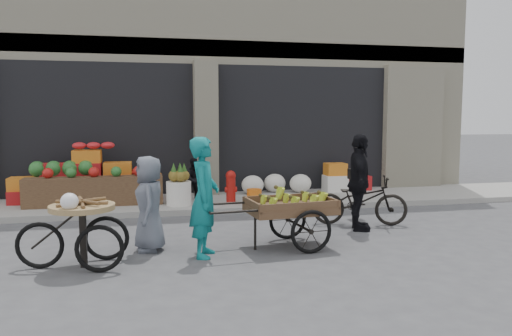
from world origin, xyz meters
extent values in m
plane|color=#424244|center=(0.00, 0.00, 0.00)|extent=(80.00, 80.00, 0.00)
cube|color=gray|center=(0.00, 4.10, 0.06)|extent=(18.00, 2.20, 0.12)
cube|color=beige|center=(0.00, 8.20, 3.50)|extent=(14.00, 6.00, 7.00)
cube|color=gray|center=(0.00, 5.35, 3.60)|extent=(14.00, 0.30, 0.40)
cube|color=black|center=(-2.48, 6.00, 1.67)|extent=(4.40, 1.60, 3.10)
cube|color=black|center=(2.48, 6.00, 1.67)|extent=(4.40, 1.60, 3.10)
cube|color=beige|center=(0.00, 5.15, 1.67)|extent=(0.55, 0.80, 3.22)
cube|color=brown|center=(-2.48, 3.95, 0.42)|extent=(2.80, 0.45, 0.60)
sphere|color=#1E5923|center=(-3.17, 4.45, 0.86)|extent=(0.34, 0.34, 0.34)
cylinder|color=silver|center=(-0.75, 3.60, 0.37)|extent=(0.52, 0.52, 0.50)
cylinder|color=#A5140F|center=(0.35, 3.55, 0.40)|extent=(0.20, 0.20, 0.56)
sphere|color=#A5140F|center=(0.35, 3.55, 0.72)|extent=(0.22, 0.22, 0.22)
cylinder|color=orange|center=(0.85, 3.50, 0.27)|extent=(0.32, 0.32, 0.30)
ellipsoid|color=silver|center=(1.68, 4.70, 0.34)|extent=(1.70, 0.60, 0.44)
imported|color=black|center=(-0.35, 4.20, 0.58)|extent=(0.51, 0.43, 0.93)
cube|color=brown|center=(0.71, 0.30, 0.59)|extent=(1.35, 0.95, 0.11)
torus|color=black|center=(0.89, -0.14, 0.32)|extent=(0.64, 0.12, 0.64)
torus|color=black|center=(0.80, 0.76, 0.32)|extent=(0.64, 0.12, 0.64)
cylinder|color=black|center=(0.15, 0.24, 0.26)|extent=(0.04, 0.04, 0.53)
imported|color=#0F7173|center=(-0.62, 0.07, 0.85)|extent=(0.56, 0.71, 1.70)
cylinder|color=#9E7F51|center=(-2.24, -0.09, 0.80)|extent=(0.90, 0.90, 0.07)
cube|color=black|center=(-2.24, -0.09, 0.40)|extent=(0.09, 0.09, 0.80)
torus|color=black|center=(-2.02, -0.39, 0.31)|extent=(0.62, 0.11, 0.62)
torus|color=black|center=(-1.97, 0.17, 0.31)|extent=(0.62, 0.11, 0.62)
torus|color=black|center=(-2.79, -0.05, 0.31)|extent=(0.62, 0.11, 0.62)
imported|color=slate|center=(-1.38, 0.55, 0.70)|extent=(0.46, 0.70, 1.41)
imported|color=black|center=(2.38, 1.50, 0.45)|extent=(1.82, 1.11, 0.90)
imported|color=black|center=(2.18, 1.10, 0.84)|extent=(0.70, 1.06, 1.68)
camera|label=1|loc=(-1.43, -6.86, 1.99)|focal=35.00mm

